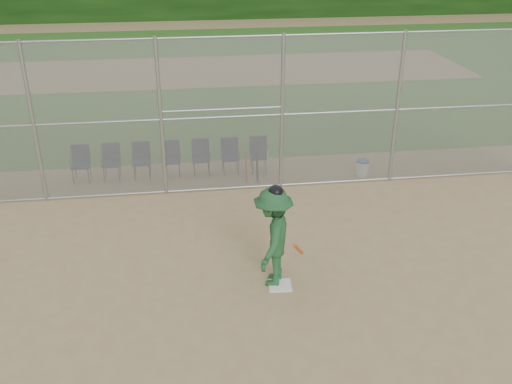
{
  "coord_description": "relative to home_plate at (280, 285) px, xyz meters",
  "views": [
    {
      "loc": [
        -1.5,
        -8.49,
        6.45
      ],
      "look_at": [
        0.0,
        2.5,
        1.1
      ],
      "focal_mm": 40.0,
      "sensor_mm": 36.0,
      "label": 1
    }
  ],
  "objects": [
    {
      "name": "spare_bats",
      "position": [
        0.23,
        4.91,
        0.41
      ],
      "size": [
        0.66,
        0.29,
        0.84
      ],
      "color": "#D84C14",
      "rests_on": "ground"
    },
    {
      "name": "home_plate",
      "position": [
        0.0,
        0.0,
        0.0
      ],
      "size": [
        0.47,
        0.47,
        0.02
      ],
      "primitive_type": "cube",
      "rotation": [
        0.0,
        0.0,
        -0.09
      ],
      "color": "white",
      "rests_on": "ground"
    },
    {
      "name": "chair_1",
      "position": [
        -3.66,
        5.57,
        0.47
      ],
      "size": [
        0.54,
        0.52,
        0.96
      ],
      "primitive_type": null,
      "color": "#0E1835",
      "rests_on": "ground"
    },
    {
      "name": "chair_2",
      "position": [
        -2.85,
        5.57,
        0.47
      ],
      "size": [
        0.54,
        0.52,
        0.96
      ],
      "primitive_type": null,
      "color": "#0E1835",
      "rests_on": "ground"
    },
    {
      "name": "chair_0",
      "position": [
        -4.46,
        5.57,
        0.47
      ],
      "size": [
        0.54,
        0.52,
        0.96
      ],
      "primitive_type": null,
      "color": "#0E1835",
      "rests_on": "ground"
    },
    {
      "name": "water_cooler",
      "position": [
        3.17,
        4.91,
        0.21
      ],
      "size": [
        0.35,
        0.35,
        0.44
      ],
      "color": "white",
      "rests_on": "ground"
    },
    {
      "name": "chair_6",
      "position": [
        0.38,
        5.57,
        0.47
      ],
      "size": [
        0.54,
        0.52,
        0.96
      ],
      "primitive_type": null,
      "color": "#0E1835",
      "rests_on": "ground"
    },
    {
      "name": "batter_at_plate",
      "position": [
        -0.12,
        0.17,
        1.0
      ],
      "size": [
        1.16,
        1.48,
        2.09
      ],
      "color": "#21532B",
      "rests_on": "ground"
    },
    {
      "name": "ground",
      "position": [
        -0.2,
        -0.54,
        -0.01
      ],
      "size": [
        100.0,
        100.0,
        0.0
      ],
      "primitive_type": "plane",
      "color": "tan",
      "rests_on": "ground"
    },
    {
      "name": "chair_3",
      "position": [
        -2.04,
        5.57,
        0.47
      ],
      "size": [
        0.54,
        0.52,
        0.96
      ],
      "primitive_type": null,
      "color": "#0E1835",
      "rests_on": "ground"
    },
    {
      "name": "grass_strip",
      "position": [
        -0.2,
        17.46,
        -0.0
      ],
      "size": [
        100.0,
        100.0,
        0.0
      ],
      "primitive_type": "plane",
      "color": "#2B5E1C",
      "rests_on": "ground"
    },
    {
      "name": "dirt_patch_far",
      "position": [
        -0.2,
        17.46,
        -0.0
      ],
      "size": [
        24.0,
        24.0,
        0.0
      ],
      "primitive_type": "plane",
      "color": "tan",
      "rests_on": "ground"
    },
    {
      "name": "backstop_fence",
      "position": [
        -0.2,
        4.46,
        2.06
      ],
      "size": [
        16.09,
        0.09,
        4.0
      ],
      "color": "gray",
      "rests_on": "ground"
    },
    {
      "name": "chair_5",
      "position": [
        -0.43,
        5.57,
        0.47
      ],
      "size": [
        0.54,
        0.52,
        0.96
      ],
      "primitive_type": null,
      "color": "#0E1835",
      "rests_on": "ground"
    },
    {
      "name": "chair_4",
      "position": [
        -1.24,
        5.57,
        0.47
      ],
      "size": [
        0.54,
        0.52,
        0.96
      ],
      "primitive_type": null,
      "color": "#0E1835",
      "rests_on": "ground"
    }
  ]
}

